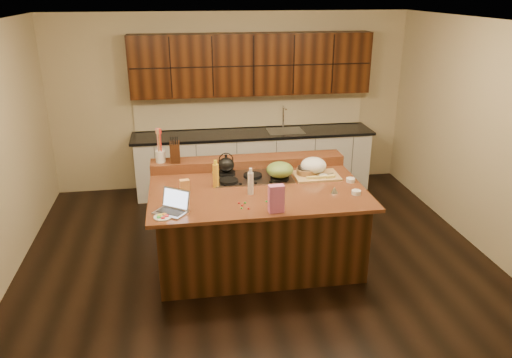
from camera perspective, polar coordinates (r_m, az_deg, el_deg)
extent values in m
cube|color=black|center=(6.03, 0.08, -9.10)|extent=(5.50, 5.00, 0.01)
cube|color=silver|center=(5.22, 0.09, 17.52)|extent=(5.50, 5.00, 0.01)
cube|color=tan|center=(7.88, -2.85, 8.78)|extent=(5.50, 0.01, 2.70)
cube|color=tan|center=(3.24, 7.25, -10.41)|extent=(5.50, 0.01, 2.70)
cube|color=tan|center=(6.49, 24.92, 4.11)|extent=(0.01, 5.00, 2.70)
cube|color=black|center=(5.82, 0.08, -5.32)|extent=(2.22, 1.42, 0.88)
cube|color=black|center=(5.63, 0.08, -1.13)|extent=(2.40, 1.60, 0.04)
cube|color=black|center=(6.25, -0.94, 1.96)|extent=(2.40, 0.30, 0.12)
cube|color=gray|center=(5.90, -0.38, 0.19)|extent=(0.92, 0.52, 0.02)
cylinder|color=black|center=(5.98, -3.42, 0.67)|extent=(0.22, 0.22, 0.03)
cylinder|color=black|center=(6.06, 2.24, 0.98)|extent=(0.22, 0.22, 0.03)
cylinder|color=black|center=(5.74, -3.15, -0.23)|extent=(0.22, 0.22, 0.03)
cylinder|color=black|center=(5.82, 2.73, 0.11)|extent=(0.22, 0.22, 0.03)
cylinder|color=black|center=(5.89, -0.38, 0.39)|extent=(0.22, 0.22, 0.03)
cube|color=silver|center=(7.84, -0.27, 1.91)|extent=(3.60, 0.62, 0.90)
cube|color=black|center=(7.70, -0.28, 5.21)|extent=(3.70, 0.66, 0.04)
cube|color=gray|center=(7.78, 3.38, 5.47)|extent=(0.55, 0.42, 0.01)
cylinder|color=gray|center=(7.91, 3.13, 7.11)|extent=(0.02, 0.02, 0.36)
cube|color=black|center=(7.63, -0.47, 12.98)|extent=(3.60, 0.34, 0.90)
cube|color=tan|center=(7.92, -0.63, 7.77)|extent=(3.60, 0.03, 0.50)
ellipsoid|color=black|center=(5.94, -3.44, 1.63)|extent=(0.21, 0.21, 0.18)
ellipsoid|color=olive|center=(5.78, 2.75, 1.07)|extent=(0.42, 0.42, 0.17)
cube|color=#B7B7BC|center=(5.06, -9.74, -3.78)|extent=(0.38, 0.35, 0.01)
cube|color=black|center=(5.06, -9.75, -3.69)|extent=(0.29, 0.25, 0.00)
cube|color=#B7B7BC|center=(5.10, -9.12, -2.21)|extent=(0.29, 0.23, 0.20)
cube|color=silver|center=(5.10, -9.16, -2.23)|extent=(0.26, 0.20, 0.17)
cylinder|color=gold|center=(5.60, -4.62, 0.37)|extent=(0.08, 0.08, 0.27)
cylinder|color=silver|center=(5.40, -0.62, -0.49)|extent=(0.08, 0.08, 0.25)
cube|color=tan|center=(5.97, 6.92, 0.37)|extent=(0.53, 0.39, 0.02)
ellipsoid|color=white|center=(6.00, 6.59, 1.57)|extent=(0.31, 0.31, 0.19)
cube|color=#EDD872|center=(5.83, 6.35, 0.14)|extent=(0.11, 0.03, 0.03)
cube|color=#EDD872|center=(5.86, 7.44, 0.20)|extent=(0.11, 0.03, 0.03)
cube|color=#EDD872|center=(5.89, 8.51, 0.26)|extent=(0.11, 0.03, 0.03)
cylinder|color=gray|center=(5.98, 8.03, 0.53)|extent=(0.20, 0.08, 0.01)
cylinder|color=white|center=(5.54, 11.38, -1.50)|extent=(0.13, 0.13, 0.04)
cylinder|color=white|center=(5.87, 10.75, -0.11)|extent=(0.13, 0.13, 0.04)
cylinder|color=white|center=(5.93, 7.67, 0.30)|extent=(0.12, 0.12, 0.04)
cylinder|color=#996B3F|center=(5.98, 5.78, 0.79)|extent=(0.31, 0.31, 0.09)
cone|color=silver|center=(5.53, 8.94, -1.24)|extent=(0.09, 0.09, 0.07)
cube|color=#D765A1|center=(4.97, 2.33, -2.26)|extent=(0.16, 0.09, 0.29)
cylinder|color=white|center=(4.98, -10.61, -4.29)|extent=(0.21, 0.21, 0.01)
cube|color=#DC964D|center=(5.53, -8.15, -0.79)|extent=(0.11, 0.09, 0.14)
cylinder|color=white|center=(6.16, -10.86, 2.55)|extent=(0.16, 0.16, 0.14)
cube|color=black|center=(6.14, -9.25, 3.06)|extent=(0.12, 0.19, 0.24)
ellipsoid|color=red|center=(5.22, 1.81, -2.66)|extent=(0.02, 0.02, 0.02)
ellipsoid|color=#198C26|center=(5.28, 3.21, -2.41)|extent=(0.02, 0.02, 0.02)
ellipsoid|color=red|center=(5.07, -0.85, -3.39)|extent=(0.02, 0.02, 0.02)
ellipsoid|color=#198C26|center=(5.24, 1.20, -2.57)|extent=(0.02, 0.02, 0.02)
ellipsoid|color=red|center=(5.15, -1.59, -3.01)|extent=(0.02, 0.02, 0.02)
ellipsoid|color=#198C26|center=(5.26, 2.15, -2.47)|extent=(0.02, 0.02, 0.02)
ellipsoid|color=red|center=(5.29, 2.27, -2.33)|extent=(0.02, 0.02, 0.02)
ellipsoid|color=#198C26|center=(5.08, -1.66, -3.35)|extent=(0.02, 0.02, 0.02)
ellipsoid|color=red|center=(5.09, 1.53, -3.30)|extent=(0.02, 0.02, 0.02)
ellipsoid|color=#198C26|center=(5.20, -1.26, -2.74)|extent=(0.02, 0.02, 0.02)
ellipsoid|color=red|center=(5.20, -1.94, -2.76)|extent=(0.02, 0.02, 0.02)
ellipsoid|color=#198C26|center=(5.10, 3.17, -3.28)|extent=(0.02, 0.02, 0.02)
ellipsoid|color=red|center=(5.25, 3.05, -2.55)|extent=(0.02, 0.02, 0.02)
ellipsoid|color=#198C26|center=(5.11, 2.48, -3.21)|extent=(0.02, 0.02, 0.02)
ellipsoid|color=red|center=(5.14, 2.00, -3.06)|extent=(0.02, 0.02, 0.02)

